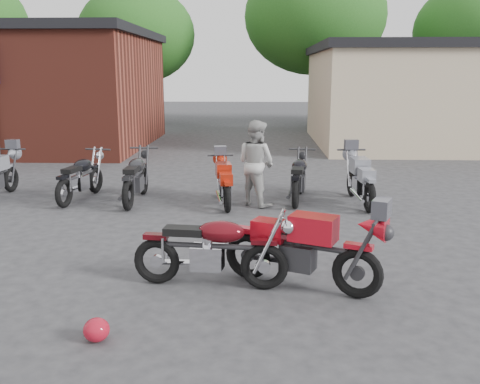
# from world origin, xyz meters

# --- Properties ---
(ground) EXTENTS (90.00, 90.00, 0.00)m
(ground) POSITION_xyz_m (0.00, 0.00, 0.00)
(ground) COLOR #2E2E30
(stucco_building) EXTENTS (10.00, 8.00, 3.50)m
(stucco_building) POSITION_xyz_m (8.50, 15.00, 1.75)
(stucco_building) COLOR tan
(stucco_building) RESTS_ON ground
(tree_1) EXTENTS (5.92, 5.92, 7.40)m
(tree_1) POSITION_xyz_m (-5.00, 22.00, 3.70)
(tree_1) COLOR #1A4F15
(tree_1) RESTS_ON ground
(tree_2) EXTENTS (7.04, 7.04, 8.80)m
(tree_2) POSITION_xyz_m (4.00, 22.00, 4.40)
(tree_2) COLOR #1A4F15
(tree_2) RESTS_ON ground
(tree_3) EXTENTS (6.08, 6.08, 7.60)m
(tree_3) POSITION_xyz_m (12.00, 22.00, 3.80)
(tree_3) COLOR #1A4F15
(tree_3) RESTS_ON ground
(vintage_motorcycle) EXTENTS (2.02, 0.85, 1.14)m
(vintage_motorcycle) POSITION_xyz_m (0.67, 0.50, 0.57)
(vintage_motorcycle) COLOR #530A11
(vintage_motorcycle) RESTS_ON ground
(sportbike) EXTENTS (2.15, 1.45, 1.19)m
(sportbike) POSITION_xyz_m (1.84, 0.48, 0.59)
(sportbike) COLOR red
(sportbike) RESTS_ON ground
(helmet) EXTENTS (0.32, 0.32, 0.25)m
(helmet) POSITION_xyz_m (-0.41, -0.99, 0.13)
(helmet) COLOR #A61123
(helmet) RESTS_ON ground
(person_light) EXTENTS (1.10, 1.08, 1.78)m
(person_light) POSITION_xyz_m (1.20, 4.94, 0.89)
(person_light) COLOR #AFAFAB
(person_light) RESTS_ON ground
(row_bike_2) EXTENTS (0.95, 2.01, 1.12)m
(row_bike_2) POSITION_xyz_m (-2.62, 5.27, 0.56)
(row_bike_2) COLOR black
(row_bike_2) RESTS_ON ground
(row_bike_3) EXTENTS (0.68, 2.03, 1.18)m
(row_bike_3) POSITION_xyz_m (-1.37, 5.12, 0.59)
(row_bike_3) COLOR black
(row_bike_3) RESTS_ON ground
(row_bike_4) EXTENTS (0.88, 1.87, 1.04)m
(row_bike_4) POSITION_xyz_m (0.53, 4.94, 0.52)
(row_bike_4) COLOR #B7240F
(row_bike_4) RESTS_ON ground
(row_bike_5) EXTENTS (0.93, 2.02, 1.13)m
(row_bike_5) POSITION_xyz_m (2.13, 5.36, 0.57)
(row_bike_5) COLOR black
(row_bike_5) RESTS_ON ground
(row_bike_6) EXTENTS (0.79, 2.04, 1.16)m
(row_bike_6) POSITION_xyz_m (3.40, 5.11, 0.58)
(row_bike_6) COLOR gray
(row_bike_6) RESTS_ON ground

